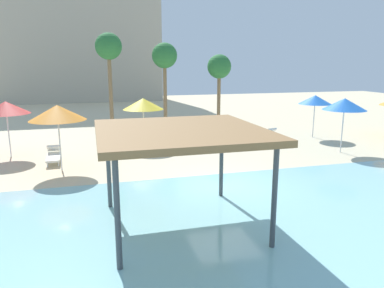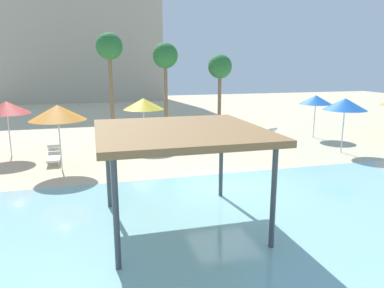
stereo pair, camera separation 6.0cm
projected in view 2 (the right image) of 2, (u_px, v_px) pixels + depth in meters
name	position (u px, v px, depth m)	size (l,w,h in m)	color
ground_plane	(224.00, 187.00, 13.99)	(80.00, 80.00, 0.00)	beige
lagoon_water	(297.00, 254.00, 9.04)	(44.00, 13.50, 0.04)	#8CC6CC
shade_pavilion	(180.00, 134.00, 10.08)	(4.55, 4.55, 2.88)	#42474C
beach_umbrella_orange_0	(58.00, 113.00, 15.61)	(2.40, 2.40, 2.90)	silver
beach_umbrella_blue_2	(316.00, 100.00, 22.81)	(2.02, 2.02, 2.68)	silver
beach_umbrella_red_4	(6.00, 108.00, 18.02)	(2.27, 2.27, 2.81)	silver
beach_umbrella_blue_5	(345.00, 104.00, 18.83)	(2.21, 2.21, 2.87)	silver
beach_umbrella_yellow_6	(144.00, 104.00, 20.46)	(2.28, 2.28, 2.72)	silver
lounge_chair_0	(277.00, 136.00, 22.09)	(0.97, 1.98, 0.74)	white
lounge_chair_1	(54.00, 155.00, 17.51)	(0.67, 1.92, 0.74)	white
lounge_chair_2	(244.00, 136.00, 21.92)	(1.03, 1.98, 0.74)	white
palm_tree_0	(109.00, 49.00, 25.96)	(1.90, 1.90, 6.76)	brown
palm_tree_1	(220.00, 68.00, 28.92)	(1.90, 1.90, 5.33)	brown
palm_tree_2	(165.00, 57.00, 27.30)	(1.90, 1.90, 6.15)	brown
hotel_block_0	(75.00, 28.00, 45.34)	(20.54, 8.49, 17.81)	#B2A893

